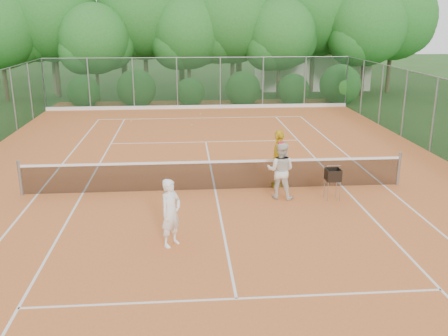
# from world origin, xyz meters

# --- Properties ---
(ground) EXTENTS (120.00, 120.00, 0.00)m
(ground) POSITION_xyz_m (0.00, 0.00, 0.00)
(ground) COLOR #224518
(ground) RESTS_ON ground
(clay_court) EXTENTS (18.00, 36.00, 0.02)m
(clay_court) POSITION_xyz_m (0.00, 0.00, 0.01)
(clay_court) COLOR #D06B30
(clay_court) RESTS_ON ground
(club_building) EXTENTS (8.00, 5.00, 3.00)m
(club_building) POSITION_xyz_m (9.00, 24.00, 1.50)
(club_building) COLOR beige
(club_building) RESTS_ON ground
(tennis_net) EXTENTS (11.97, 0.10, 1.10)m
(tennis_net) POSITION_xyz_m (0.00, 0.00, 0.53)
(tennis_net) COLOR gray
(tennis_net) RESTS_ON clay_court
(player_white) EXTENTS (0.69, 0.71, 1.65)m
(player_white) POSITION_xyz_m (-1.29, -3.89, 0.84)
(player_white) COLOR white
(player_white) RESTS_ON clay_court
(player_center_grp) EXTENTS (1.02, 0.91, 1.76)m
(player_center_grp) POSITION_xyz_m (1.90, -0.86, 0.89)
(player_center_grp) COLOR silver
(player_center_grp) RESTS_ON clay_court
(player_yellow) EXTENTS (0.67, 1.16, 1.86)m
(player_yellow) POSITION_xyz_m (2.05, 0.20, 0.95)
(player_yellow) COLOR yellow
(player_yellow) RESTS_ON clay_court
(ball_hopper) EXTENTS (0.41, 0.41, 0.94)m
(ball_hopper) POSITION_xyz_m (3.43, -1.12, 0.77)
(ball_hopper) COLOR gray
(ball_hopper) RESTS_ON clay_court
(stray_ball_a) EXTENTS (0.07, 0.07, 0.07)m
(stray_ball_a) POSITION_xyz_m (-3.69, 11.16, 0.05)
(stray_ball_a) COLOR yellow
(stray_ball_a) RESTS_ON clay_court
(stray_ball_b) EXTENTS (0.07, 0.07, 0.07)m
(stray_ball_b) POSITION_xyz_m (0.01, 13.02, 0.05)
(stray_ball_b) COLOR #CEE836
(stray_ball_b) RESTS_ON clay_court
(stray_ball_c) EXTENTS (0.07, 0.07, 0.07)m
(stray_ball_c) POSITION_xyz_m (-0.53, 9.98, 0.05)
(stray_ball_c) COLOR #C1D732
(stray_ball_c) RESTS_ON clay_court
(court_markings) EXTENTS (11.03, 23.83, 0.01)m
(court_markings) POSITION_xyz_m (0.00, 0.00, 0.02)
(court_markings) COLOR white
(court_markings) RESTS_ON clay_court
(fence_back) EXTENTS (18.07, 0.07, 3.00)m
(fence_back) POSITION_xyz_m (0.00, 15.00, 1.52)
(fence_back) COLOR #19381E
(fence_back) RESTS_ON clay_court
(tropical_treeline) EXTENTS (32.10, 8.49, 15.03)m
(tropical_treeline) POSITION_xyz_m (1.43, 20.22, 5.11)
(tropical_treeline) COLOR brown
(tropical_treeline) RESTS_ON ground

